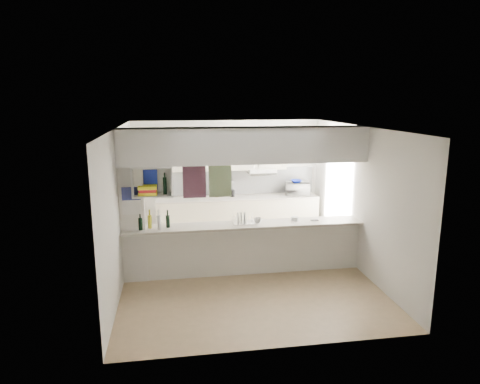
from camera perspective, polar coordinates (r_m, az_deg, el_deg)
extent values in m
plane|color=#9B7F5A|center=(7.82, 0.60, -10.74)|extent=(4.80, 4.80, 0.00)
plane|color=white|center=(7.21, 0.65, 8.63)|extent=(4.80, 4.80, 0.00)
plane|color=silver|center=(9.73, -1.73, 1.87)|extent=(4.20, 0.00, 4.20)
plane|color=silver|center=(7.37, -15.71, -2.01)|extent=(0.00, 4.80, 4.80)
plane|color=silver|center=(8.02, 15.58, -0.84)|extent=(0.00, 4.80, 4.80)
cube|color=silver|center=(7.66, 0.61, -7.71)|extent=(4.20, 0.15, 0.88)
cube|color=#B0A89A|center=(7.52, 0.62, -4.41)|extent=(4.20, 0.50, 0.04)
cube|color=white|center=(7.24, 0.64, 6.26)|extent=(4.20, 0.50, 0.60)
cube|color=silver|center=(7.35, -14.16, -1.96)|extent=(0.40, 0.18, 2.60)
cube|color=#191E4C|center=(7.20, -14.33, -0.21)|extent=(0.30, 0.01, 0.22)
cube|color=white|center=(7.25, -14.23, -1.99)|extent=(0.30, 0.01, 0.24)
cube|color=black|center=(7.45, -6.11, 1.55)|extent=(0.40, 0.02, 0.62)
cube|color=#1A5C75|center=(7.49, -2.67, 1.66)|extent=(0.40, 0.02, 0.62)
cube|color=white|center=(7.17, -11.54, -0.42)|extent=(0.65, 0.35, 0.02)
cube|color=white|center=(7.09, -11.70, 3.33)|extent=(0.65, 0.35, 0.02)
cube|color=white|center=(7.29, -11.57, 1.68)|extent=(0.65, 0.02, 0.50)
cube|color=white|center=(7.15, -14.12, 1.35)|extent=(0.02, 0.35, 0.50)
cube|color=white|center=(7.12, -9.11, 1.53)|extent=(0.02, 0.35, 0.50)
cube|color=yellow|center=(7.17, -12.19, -0.15)|extent=(0.30, 0.24, 0.05)
cube|color=red|center=(7.16, -12.21, 0.24)|extent=(0.28, 0.22, 0.05)
cube|color=yellow|center=(7.15, -12.22, 0.63)|extent=(0.30, 0.24, 0.05)
cube|color=navy|center=(7.25, -11.97, 1.61)|extent=(0.26, 0.02, 0.34)
cylinder|color=black|center=(7.14, -9.99, 0.82)|extent=(0.06, 0.06, 0.28)
cube|color=beige|center=(9.66, -0.30, -3.37)|extent=(3.60, 0.60, 0.90)
cube|color=#B0A89A|center=(9.55, -0.30, -0.74)|extent=(3.60, 0.63, 0.03)
cube|color=silver|center=(9.76, -0.55, 1.43)|extent=(3.60, 0.03, 0.60)
cube|color=beige|center=(9.48, -1.63, 5.14)|extent=(2.62, 0.34, 0.72)
cube|color=white|center=(9.59, 2.90, 2.80)|extent=(0.60, 0.46, 0.12)
cube|color=silver|center=(9.38, 3.18, 2.36)|extent=(0.60, 0.02, 0.05)
imported|color=white|center=(9.81, 7.71, 0.46)|extent=(0.59, 0.45, 0.29)
imported|color=navy|center=(9.74, 7.52, 1.43)|extent=(0.24, 0.24, 0.06)
cube|color=silver|center=(7.56, 0.47, -4.09)|extent=(0.40, 0.30, 0.01)
cylinder|color=white|center=(7.52, -0.27, -3.35)|extent=(0.02, 0.19, 0.19)
cylinder|color=white|center=(7.53, 0.17, -3.34)|extent=(0.02, 0.19, 0.19)
cylinder|color=white|center=(7.54, 0.61, -3.32)|extent=(0.02, 0.19, 0.19)
imported|color=white|center=(7.50, 2.35, -3.79)|extent=(0.15, 0.15, 0.10)
cylinder|color=black|center=(7.33, -13.13, -4.17)|extent=(0.07, 0.07, 0.21)
cylinder|color=black|center=(7.28, -13.19, -3.00)|extent=(0.03, 0.03, 0.10)
cylinder|color=#9F981A|center=(7.39, -11.93, -3.90)|extent=(0.07, 0.07, 0.23)
cylinder|color=#9F981A|center=(7.35, -11.99, -2.69)|extent=(0.03, 0.03, 0.10)
cylinder|color=silver|center=(7.30, -10.78, -3.98)|extent=(0.07, 0.07, 0.24)
cylinder|color=silver|center=(7.26, -10.84, -2.70)|extent=(0.03, 0.03, 0.10)
cylinder|color=black|center=(7.38, -9.60, -3.89)|extent=(0.07, 0.07, 0.21)
cylinder|color=black|center=(7.34, -9.64, -2.73)|extent=(0.03, 0.03, 0.10)
cylinder|color=silver|center=(7.78, 7.31, -3.53)|extent=(0.13, 0.13, 0.07)
cube|color=black|center=(7.82, 9.91, -3.73)|extent=(0.14, 0.07, 0.01)
cylinder|color=black|center=(9.56, -1.05, -0.17)|extent=(0.11, 0.11, 0.15)
cube|color=#4B2C1A|center=(9.54, -3.25, -0.06)|extent=(0.12, 0.11, 0.20)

